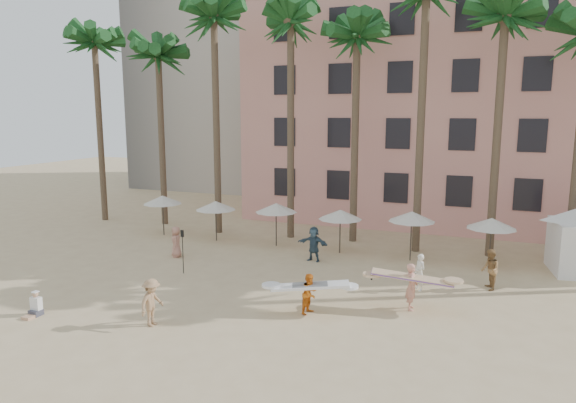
{
  "coord_description": "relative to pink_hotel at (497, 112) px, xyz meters",
  "views": [
    {
      "loc": [
        6.7,
        -15.16,
        7.93
      ],
      "look_at": [
        -1.64,
        6.0,
        4.0
      ],
      "focal_mm": 32.0,
      "sensor_mm": 36.0,
      "label": 1
    }
  ],
  "objects": [
    {
      "name": "umbrella_row",
      "position": [
        -10.0,
        -13.5,
        -5.67
      ],
      "size": [
        22.5,
        2.7,
        2.73
      ],
      "color": "#332B23",
      "rests_on": "ground"
    },
    {
      "name": "seated_man",
      "position": [
        -16.7,
        -26.9,
        -7.66
      ],
      "size": [
        0.43,
        0.75,
        0.98
      ],
      "color": "#3F3F4C",
      "rests_on": "ground"
    },
    {
      "name": "paddle",
      "position": [
        -14.24,
        -20.08,
        -6.59
      ],
      "size": [
        0.18,
        0.04,
        2.23
      ],
      "color": "black",
      "rests_on": "ground"
    },
    {
      "name": "carrier_white",
      "position": [
        -6.65,
        -22.65,
        -7.11
      ],
      "size": [
        3.19,
        1.74,
        1.63
      ],
      "color": "orange",
      "rests_on": "ground"
    },
    {
      "name": "carrier_yellow",
      "position": [
        -2.93,
        -20.76,
        -6.92
      ],
      "size": [
        3.3,
        1.13,
        1.94
      ],
      "color": "tan",
      "rests_on": "ground"
    },
    {
      "name": "beachgoers",
      "position": [
        -8.35,
        -19.01,
        -7.08
      ],
      "size": [
        17.19,
        11.39,
        1.9
      ],
      "color": "#A77F59",
      "rests_on": "ground"
    },
    {
      "name": "ground",
      "position": [
        -7.0,
        -26.0,
        -8.0
      ],
      "size": [
        120.0,
        120.0,
        0.0
      ],
      "primitive_type": "plane",
      "color": "#D1B789",
      "rests_on": "ground"
    },
    {
      "name": "pink_hotel",
      "position": [
        0.0,
        0.0,
        0.0
      ],
      "size": [
        35.0,
        14.0,
        16.0
      ],
      "primitive_type": "cube",
      "color": "#E4988B",
      "rests_on": "ground"
    },
    {
      "name": "palm_row",
      "position": [
        -6.49,
        -11.0,
        4.97
      ],
      "size": [
        44.4,
        5.4,
        16.3
      ],
      "color": "brown",
      "rests_on": "ground"
    }
  ]
}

